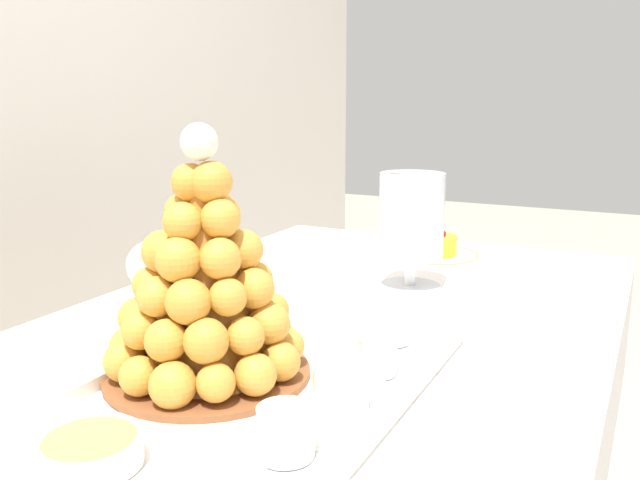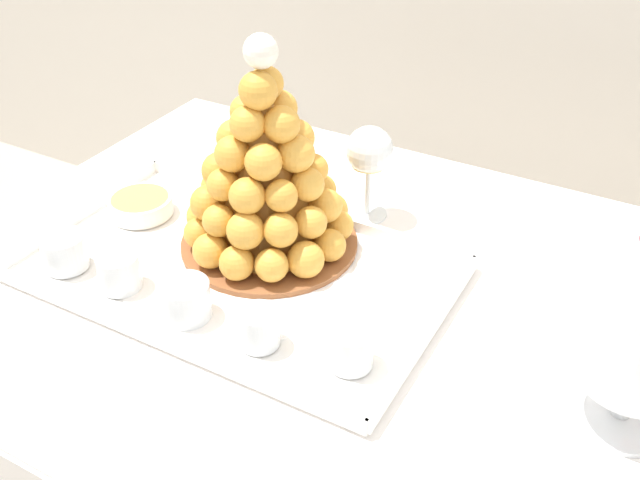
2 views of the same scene
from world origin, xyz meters
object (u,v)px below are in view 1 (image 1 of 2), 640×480
object	(u,v)px
dessert_cup_right	(392,326)
croquembouche	(204,285)
creme_brulee_ramekin	(90,450)
dessert_cup_centre	(341,389)
wine_glass	(152,270)
macaron_goblet	(411,218)
dessert_cup_mid_left	(286,434)
serving_tray	(257,391)
fruit_tart_plate	(434,250)
dessert_cup_mid_right	(377,356)

from	to	relation	value
dessert_cup_right	croquembouche	bearing A→B (deg)	143.00
croquembouche	creme_brulee_ramekin	distance (m)	0.23
dessert_cup_centre	dessert_cup_right	world-z (taller)	same
dessert_cup_centre	wine_glass	distance (m)	0.35
macaron_goblet	wine_glass	xyz separation A→B (m)	(-0.41, 0.23, -0.02)
croquembouche	dessert_cup_mid_left	xyz separation A→B (m)	(-0.12, -0.17, -0.09)
croquembouche	dessert_cup_mid_left	world-z (taller)	croquembouche
croquembouche	dessert_cup_mid_left	bearing A→B (deg)	-123.54
dessert_cup_mid_left	dessert_cup_centre	xyz separation A→B (m)	(0.11, -0.01, -0.00)
serving_tray	croquembouche	bearing A→B (deg)	85.82
dessert_cup_centre	wine_glass	world-z (taller)	wine_glass
dessert_cup_mid_left	creme_brulee_ramekin	xyz separation A→B (m)	(-0.10, 0.15, -0.01)
dessert_cup_right	creme_brulee_ramekin	distance (m)	0.44
serving_tray	wine_glass	world-z (taller)	wine_glass
serving_tray	dessert_cup_right	size ratio (longest dim) A/B	10.81
fruit_tart_plate	wine_glass	bearing A→B (deg)	163.14
creme_brulee_ramekin	macaron_goblet	size ratio (longest dim) A/B	0.45
serving_tray	macaron_goblet	distance (m)	0.51
creme_brulee_ramekin	wine_glass	distance (m)	0.35
creme_brulee_ramekin	fruit_tart_plate	bearing A→B (deg)	-1.66
dessert_cup_centre	wine_glass	bearing A→B (deg)	75.30
dessert_cup_centre	dessert_cup_right	bearing A→B (deg)	5.92
dessert_cup_centre	dessert_cup_right	size ratio (longest dim) A/B	1.19
dessert_cup_mid_right	creme_brulee_ramekin	world-z (taller)	dessert_cup_mid_right
croquembouche	wine_glass	distance (m)	0.17
dessert_cup_centre	dessert_cup_right	xyz separation A→B (m)	(0.21, 0.02, 0.00)
serving_tray	dessert_cup_centre	xyz separation A→B (m)	(-0.00, -0.11, 0.02)
dessert_cup_right	macaron_goblet	bearing A→B (deg)	14.75
dessert_cup_right	fruit_tart_plate	bearing A→B (deg)	11.40
dessert_cup_mid_left	macaron_goblet	size ratio (longest dim) A/B	0.26
croquembouche	macaron_goblet	world-z (taller)	croquembouche
dessert_cup_centre	creme_brulee_ramekin	size ratio (longest dim) A/B	0.65
croquembouche	wine_glass	xyz separation A→B (m)	(0.08, 0.15, -0.02)
serving_tray	dessert_cup_right	world-z (taller)	dessert_cup_right
dessert_cup_mid_left	croquembouche	bearing A→B (deg)	56.46
dessert_cup_right	fruit_tart_plate	world-z (taller)	fruit_tart_plate
macaron_goblet	dessert_cup_right	bearing A→B (deg)	-165.25
serving_tray	dessert_cup_mid_left	world-z (taller)	dessert_cup_mid_left
dessert_cup_right	wine_glass	size ratio (longest dim) A/B	0.36
croquembouche	dessert_cup_centre	distance (m)	0.20
creme_brulee_ramekin	dessert_cup_centre	bearing A→B (deg)	-37.20
croquembouche	fruit_tart_plate	world-z (taller)	croquembouche
wine_glass	creme_brulee_ramekin	bearing A→B (deg)	-149.54
croquembouche	fruit_tart_plate	size ratio (longest dim) A/B	1.54
croquembouche	creme_brulee_ramekin	bearing A→B (deg)	-173.59
dessert_cup_mid_left	macaron_goblet	world-z (taller)	macaron_goblet
dessert_cup_mid_left	dessert_cup_mid_right	bearing A→B (deg)	-1.18
serving_tray	fruit_tart_plate	distance (m)	0.74
creme_brulee_ramekin	macaron_goblet	distance (m)	0.71
serving_tray	dessert_cup_right	distance (m)	0.23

